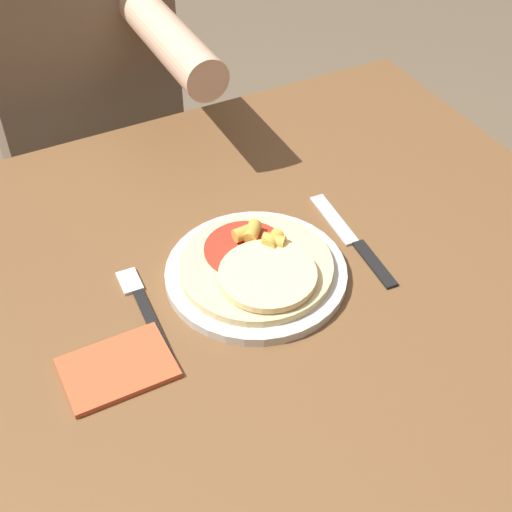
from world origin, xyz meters
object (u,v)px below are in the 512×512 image
fork (143,306)px  pizza (258,265)px  person_diner (83,90)px  plate (256,273)px  knife (353,240)px  dining_table (292,343)px

fork → pizza: bearing=-7.5°
pizza → person_diner: person_diner is taller
plate → fork: size_ratio=1.44×
fork → knife: bearing=-3.1°
person_diner → pizza: bearing=-85.1°
dining_table → pizza: pizza is taller
fork → person_diner: (0.11, 0.63, -0.03)m
dining_table → knife: bearing=19.8°
knife → person_diner: bearing=108.3°
pizza → knife: 0.16m
dining_table → plate: plate is taller
dining_table → person_diner: bearing=97.4°
pizza → person_diner: (-0.06, 0.65, -0.05)m
plate → dining_table: bearing=-50.5°
plate → person_diner: 0.65m
pizza → person_diner: bearing=94.9°
person_diner → fork: bearing=-99.5°
pizza → knife: size_ratio=0.97×
fork → person_diner: bearing=80.5°
knife → person_diner: (-0.22, 0.65, -0.03)m
dining_table → plate: 0.14m
dining_table → plate: size_ratio=3.87×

